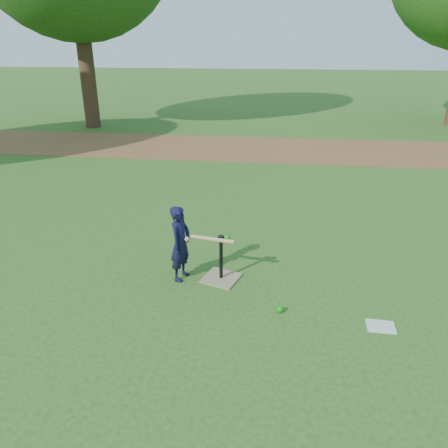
# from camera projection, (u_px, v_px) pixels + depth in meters

# --- Properties ---
(ground) EXTENTS (80.00, 80.00, 0.00)m
(ground) POSITION_uv_depth(u_px,v_px,m) (237.00, 292.00, 5.38)
(ground) COLOR #285116
(ground) RESTS_ON ground
(dirt_strip) EXTENTS (24.00, 3.00, 0.01)m
(dirt_strip) POSITION_uv_depth(u_px,v_px,m) (263.00, 149.00, 12.21)
(dirt_strip) COLOR brown
(dirt_strip) RESTS_ON ground
(child) EXTENTS (0.32, 0.41, 1.00)m
(child) POSITION_uv_depth(u_px,v_px,m) (181.00, 243.00, 5.52)
(child) COLOR black
(child) RESTS_ON ground
(wiffle_ball_ground) EXTENTS (0.08, 0.08, 0.08)m
(wiffle_ball_ground) POSITION_uv_depth(u_px,v_px,m) (280.00, 309.00, 4.98)
(wiffle_ball_ground) COLOR #0D8F12
(wiffle_ball_ground) RESTS_ON ground
(clipboard) EXTENTS (0.31, 0.24, 0.01)m
(clipboard) POSITION_uv_depth(u_px,v_px,m) (381.00, 326.00, 4.74)
(clipboard) COLOR silver
(clipboard) RESTS_ON ground
(batting_tee) EXTENTS (0.54, 0.54, 0.61)m
(batting_tee) POSITION_uv_depth(u_px,v_px,m) (221.00, 271.00, 5.64)
(batting_tee) COLOR #8D7E59
(batting_tee) RESTS_ON ground
(swing_action) EXTENTS (0.63, 0.16, 0.10)m
(swing_action) POSITION_uv_depth(u_px,v_px,m) (212.00, 239.00, 5.45)
(swing_action) COLOR tan
(swing_action) RESTS_ON ground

